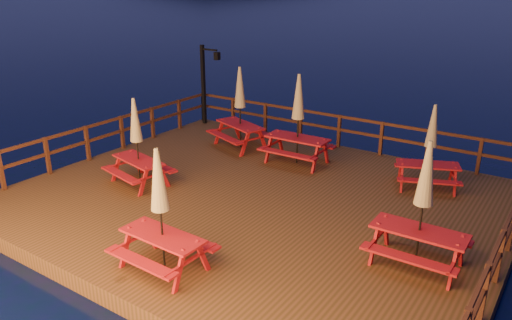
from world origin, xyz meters
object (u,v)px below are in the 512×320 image
object	(u,v)px
picnic_table_0	(298,118)
picnic_table_2	(430,146)
picnic_table_1	(423,203)
lamp_post	(206,78)

from	to	relation	value
picnic_table_0	picnic_table_2	bearing A→B (deg)	2.69
picnic_table_1	picnic_table_2	size ratio (longest dim) A/B	1.12
picnic_table_1	picnic_table_2	world-z (taller)	picnic_table_1
picnic_table_1	picnic_table_2	xyz separation A→B (m)	(-0.99, 3.98, -0.14)
picnic_table_0	picnic_table_2	xyz separation A→B (m)	(3.84, 0.27, -0.22)
picnic_table_2	lamp_post	bearing A→B (deg)	146.87
picnic_table_0	picnic_table_2	distance (m)	3.86
picnic_table_2	picnic_table_1	bearing A→B (deg)	-99.35
lamp_post	picnic_table_0	size ratio (longest dim) A/B	1.10
lamp_post	picnic_table_2	size ratio (longest dim) A/B	1.30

